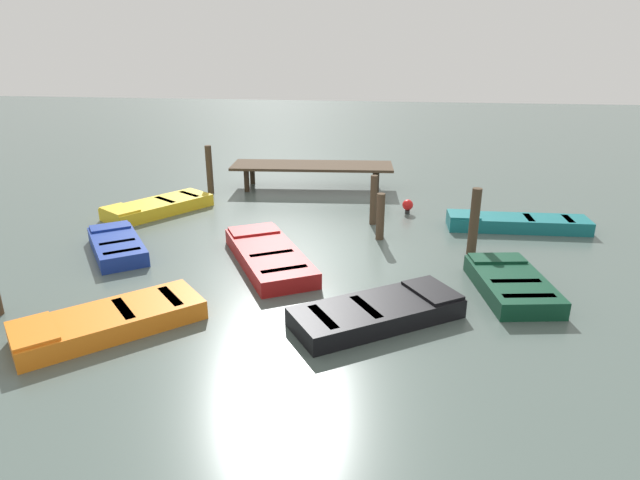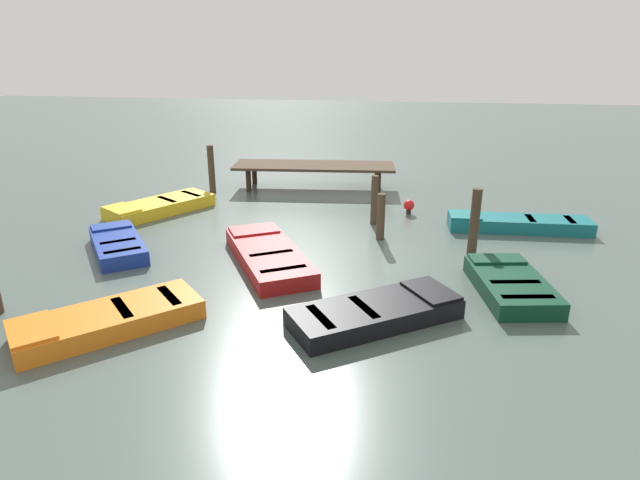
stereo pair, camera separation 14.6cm
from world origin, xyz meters
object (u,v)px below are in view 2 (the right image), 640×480
Objects in this scene: rowboat_red at (268,255)px; rowboat_yellow at (160,206)px; mooring_piling_near_right at (211,169)px; rowboat_teal at (518,223)px; dock_segment at (314,167)px; mooring_piling_mid_right at (381,217)px; rowboat_dark_green at (511,285)px; rowboat_black at (376,312)px; marker_buoy at (409,206)px; mooring_piling_far_right at (474,222)px; rowboat_orange at (108,319)px; rowboat_blue at (118,245)px; mooring_piling_near_left at (374,200)px.

rowboat_yellow is at bearing 22.26° from rowboat_red.
rowboat_teal is at bearing -14.58° from mooring_piling_near_right.
mooring_piling_mid_right reaches higher than dock_segment.
rowboat_yellow is at bearing -144.68° from dock_segment.
mooring_piling_near_right is at bearing 147.18° from mooring_piling_mid_right.
mooring_piling_near_right reaches higher than rowboat_yellow.
rowboat_dark_green and rowboat_yellow have the same top height.
rowboat_black is 7.66× the size of marker_buoy.
dock_segment is 6.13m from mooring_piling_mid_right.
rowboat_dark_green is 0.71× the size of rowboat_red.
rowboat_dark_green is 0.79× the size of rowboat_yellow.
rowboat_orange is at bearing -145.61° from mooring_piling_far_right.
mooring_piling_near_right is 0.99× the size of mooring_piling_far_right.
mooring_piling_near_right is at bearing -40.69° from rowboat_blue.
mooring_piling_near_right reaches higher than mooring_piling_mid_right.
rowboat_black and rowboat_blue have the same top height.
rowboat_orange is (-2.33, -11.48, -0.63)m from dock_segment.
mooring_piling_mid_right is (5.14, 6.04, 0.47)m from rowboat_orange.
rowboat_orange is 1.94× the size of mooring_piling_near_right.
rowboat_yellow and rowboat_orange have the same top height.
mooring_piling_far_right reaches higher than rowboat_teal.
mooring_piling_near_left reaches higher than marker_buoy.
rowboat_yellow is 8.37m from marker_buoy.
mooring_piling_far_right is (5.30, 1.41, 0.70)m from rowboat_red.
rowboat_yellow and rowboat_blue have the same top height.
rowboat_yellow is 9.98m from rowboat_black.
dock_segment is 13.12× the size of marker_buoy.
dock_segment is 1.71× the size of rowboat_black.
rowboat_yellow is at bearing -2.51° from rowboat_teal.
rowboat_orange is 2.56× the size of mooring_piling_mid_right.
mooring_piling_near_right reaches higher than marker_buoy.
mooring_piling_near_left reaches higher than rowboat_dark_green.
marker_buoy is at bearing -21.94° from rowboat_teal.
rowboat_black is 1.05× the size of rowboat_orange.
dock_segment is 2.16× the size of rowboat_dark_green.
mooring_piling_near_right is 7.56m from marker_buoy.
rowboat_orange is at bearing -123.34° from mooring_piling_near_left.
dock_segment is 4.80m from mooring_piling_near_left.
rowboat_yellow and rowboat_red have the same top height.
mooring_piling_near_right reaches higher than mooring_piling_near_left.
rowboat_dark_green is 0.69× the size of rowboat_teal.
mooring_piling_near_right is at bearing -125.22° from rowboat_orange.
rowboat_orange is 11.90m from rowboat_teal.
dock_segment reaches higher than marker_buoy.
dock_segment reaches higher than rowboat_orange.
marker_buoy is (0.84, 2.63, -0.40)m from mooring_piling_mid_right.
marker_buoy is (-3.27, 1.19, 0.07)m from rowboat_teal.
rowboat_red is 1.39× the size of rowboat_blue.
mooring_piling_mid_right is (7.46, -1.55, 0.47)m from rowboat_yellow.
dock_segment is at bearing 72.30° from rowboat_black.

